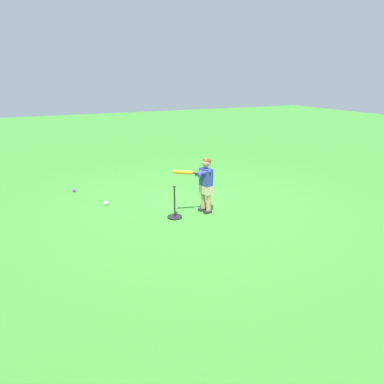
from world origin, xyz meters
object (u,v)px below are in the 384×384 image
play_ball_midfield (74,190)px  batting_tee (175,213)px  child_batter (205,180)px  play_ball_near_batter (106,203)px

play_ball_midfield → batting_tee: size_ratio=0.13×
play_ball_midfield → child_batter: bearing=-138.7°
child_batter → batting_tee: 0.84m
child_batter → play_ball_near_batter: 2.15m
child_batter → batting_tee: child_batter is taller
child_batter → batting_tee: (-0.03, 0.64, -0.55)m
child_batter → play_ball_midfield: 3.28m
child_batter → play_ball_near_batter: size_ratio=12.51×
child_batter → play_ball_midfield: child_batter is taller
play_ball_midfield → batting_tee: 2.86m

